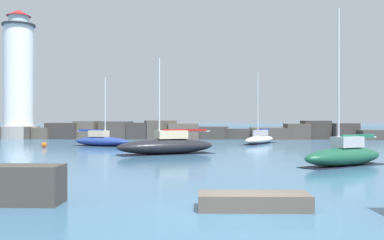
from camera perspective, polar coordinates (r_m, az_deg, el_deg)
name	(u,v)px	position (r m, az deg, el deg)	size (l,w,h in m)	color
ground_plane	(245,213)	(13.08, 7.04, -12.23)	(600.00, 600.00, 0.00)	#3D6B8E
open_sea_beyond	(210,129)	(120.38, 2.45, -1.21)	(400.00, 116.00, 0.01)	#2D5B7F
breakwater_jetty	(220,131)	(60.48, 3.73, -1.53)	(62.56, 6.84, 2.60)	#423D38
lighthouse	(19,81)	(65.94, -22.10, 4.83)	(5.36, 5.36, 18.36)	gray
sailboat_moored_1	(101,140)	(45.26, -12.04, -2.69)	(6.74, 4.30, 7.10)	navy
sailboat_moored_2	(167,145)	(34.17, -3.35, -3.40)	(8.28, 5.64, 7.64)	black
sailboat_moored_3	(260,139)	(49.37, 9.03, -2.48)	(5.08, 7.77, 8.14)	white
sailboat_moored_4	(344,155)	(27.23, 19.64, -4.38)	(6.35, 5.09, 9.37)	#195138
mooring_buoy_orange_near	(183,144)	(43.24, -1.15, -3.24)	(0.52, 0.52, 0.72)	yellow
mooring_buoy_far_side	(44,145)	(44.66, -19.12, -3.14)	(0.52, 0.52, 0.72)	#EA5914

